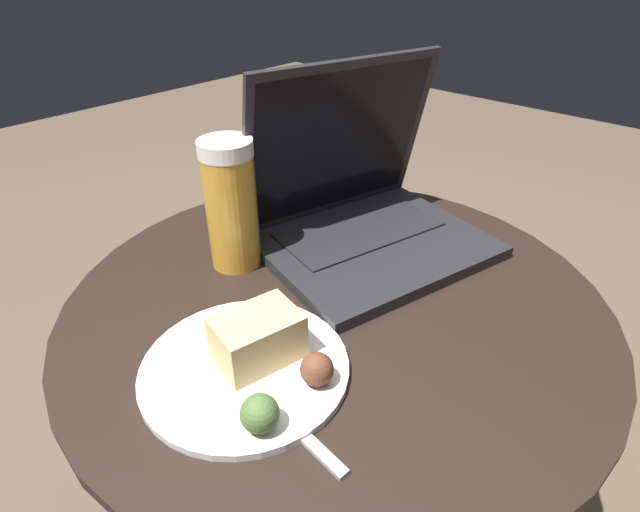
{
  "coord_description": "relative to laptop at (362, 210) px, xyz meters",
  "views": [
    {
      "loc": [
        -0.41,
        -0.34,
        0.96
      ],
      "look_at": [
        -0.02,
        0.01,
        0.63
      ],
      "focal_mm": 28.0,
      "sensor_mm": 36.0,
      "label": 1
    }
  ],
  "objects": [
    {
      "name": "snack_plate",
      "position": [
        -0.3,
        -0.08,
        -0.04
      ],
      "size": [
        0.23,
        0.23,
        0.06
      ],
      "color": "white",
      "rests_on": "table"
    },
    {
      "name": "table",
      "position": [
        -0.13,
        -0.06,
        -0.17
      ],
      "size": [
        0.71,
        0.71,
        0.56
      ],
      "color": "black",
      "rests_on": "ground_plane"
    },
    {
      "name": "laptop",
      "position": [
        0.0,
        0.0,
        0.0
      ],
      "size": [
        0.37,
        0.33,
        0.27
      ],
      "color": "#232326",
      "rests_on": "table"
    },
    {
      "name": "beer_glass",
      "position": [
        -0.17,
        0.1,
        0.04
      ],
      "size": [
        0.07,
        0.07,
        0.18
      ],
      "color": "gold",
      "rests_on": "table"
    },
    {
      "name": "fork",
      "position": [
        -0.32,
        -0.13,
        -0.05
      ],
      "size": [
        0.04,
        0.19,
        0.0
      ],
      "color": "#B2B2B7",
      "rests_on": "table"
    }
  ]
}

